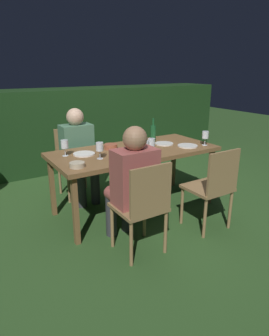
% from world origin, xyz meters
% --- Properties ---
extents(ground_plane, '(16.00, 16.00, 0.00)m').
position_xyz_m(ground_plane, '(0.00, 0.00, 0.00)').
color(ground_plane, '#2D5123').
extents(dining_table, '(1.87, 0.85, 0.73)m').
position_xyz_m(dining_table, '(0.00, 0.00, 0.68)').
color(dining_table, brown).
rests_on(dining_table, ground).
extents(chair_side_right_a, '(0.42, 0.40, 0.87)m').
position_xyz_m(chair_side_right_a, '(-0.42, 0.82, 0.49)').
color(chair_side_right_a, '#937047').
rests_on(chair_side_right_a, ground).
extents(person_in_green, '(0.38, 0.47, 1.15)m').
position_xyz_m(person_in_green, '(-0.42, 0.62, 0.64)').
color(person_in_green, '#4C7A5B').
rests_on(person_in_green, ground).
extents(chair_side_left_b, '(0.42, 0.40, 0.87)m').
position_xyz_m(chair_side_left_b, '(0.42, -0.82, 0.49)').
color(chair_side_left_b, '#937047').
rests_on(chair_side_left_b, ground).
extents(chair_side_left_a, '(0.42, 0.40, 0.87)m').
position_xyz_m(chair_side_left_a, '(-0.42, -0.82, 0.49)').
color(chair_side_left_a, '#937047').
rests_on(chair_side_left_a, ground).
extents(person_in_rust, '(0.38, 0.47, 1.15)m').
position_xyz_m(person_in_rust, '(-0.42, -0.62, 0.64)').
color(person_in_rust, '#9E4C47').
rests_on(person_in_rust, ground).
extents(lantern_centerpiece, '(0.15, 0.15, 0.27)m').
position_xyz_m(lantern_centerpiece, '(-0.01, -0.05, 0.88)').
color(lantern_centerpiece, black).
rests_on(lantern_centerpiece, dining_table).
extents(green_bottle_on_table, '(0.07, 0.07, 0.29)m').
position_xyz_m(green_bottle_on_table, '(0.40, 0.21, 0.84)').
color(green_bottle_on_table, '#195128').
rests_on(green_bottle_on_table, dining_table).
extents(wine_glass_a, '(0.08, 0.08, 0.17)m').
position_xyz_m(wine_glass_a, '(-0.06, -0.30, 0.85)').
color(wine_glass_a, silver).
rests_on(wine_glass_a, dining_table).
extents(wine_glass_b, '(0.08, 0.08, 0.17)m').
position_xyz_m(wine_glass_b, '(0.81, -0.27, 0.85)').
color(wine_glass_b, silver).
rests_on(wine_glass_b, dining_table).
extents(wine_glass_c, '(0.08, 0.08, 0.17)m').
position_xyz_m(wine_glass_c, '(-0.75, 0.16, 0.85)').
color(wine_glass_c, silver).
rests_on(wine_glass_c, dining_table).
extents(wine_glass_d, '(0.08, 0.08, 0.17)m').
position_xyz_m(wine_glass_d, '(-0.49, -0.12, 0.85)').
color(wine_glass_d, silver).
rests_on(wine_glass_d, dining_table).
extents(wine_glass_e, '(0.08, 0.08, 0.17)m').
position_xyz_m(wine_glass_e, '(0.05, -0.25, 0.85)').
color(wine_glass_e, silver).
rests_on(wine_glass_e, dining_table).
extents(plate_a, '(0.23, 0.23, 0.01)m').
position_xyz_m(plate_a, '(-0.56, 0.11, 0.74)').
color(plate_a, white).
rests_on(plate_a, dining_table).
extents(plate_b, '(0.23, 0.23, 0.01)m').
position_xyz_m(plate_b, '(0.60, -0.21, 0.74)').
color(plate_b, silver).
rests_on(plate_b, dining_table).
extents(plate_c, '(0.22, 0.22, 0.01)m').
position_xyz_m(plate_c, '(0.43, 0.02, 0.74)').
color(plate_c, silver).
rests_on(plate_c, dining_table).
extents(bowl_olives, '(0.14, 0.14, 0.05)m').
position_xyz_m(bowl_olives, '(-0.78, -0.26, 0.76)').
color(bowl_olives, '#BCAD8E').
rests_on(bowl_olives, dining_table).
extents(bowl_bread, '(0.15, 0.15, 0.06)m').
position_xyz_m(bowl_bread, '(-0.21, 0.17, 0.76)').
color(bowl_bread, '#9E5138').
rests_on(bowl_bread, dining_table).
extents(side_table, '(0.57, 0.57, 0.64)m').
position_xyz_m(side_table, '(-0.43, 2.11, 0.43)').
color(side_table, '#937047').
rests_on(side_table, ground).
extents(ice_bucket, '(0.26, 0.26, 0.34)m').
position_xyz_m(ice_bucket, '(-0.43, 2.11, 0.74)').
color(ice_bucket, '#B2B7BF').
rests_on(ice_bucket, side_table).
extents(hedge_backdrop, '(5.79, 0.78, 1.29)m').
position_xyz_m(hedge_backdrop, '(0.00, 2.09, 0.64)').
color(hedge_backdrop, '#193816').
rests_on(hedge_backdrop, ground).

